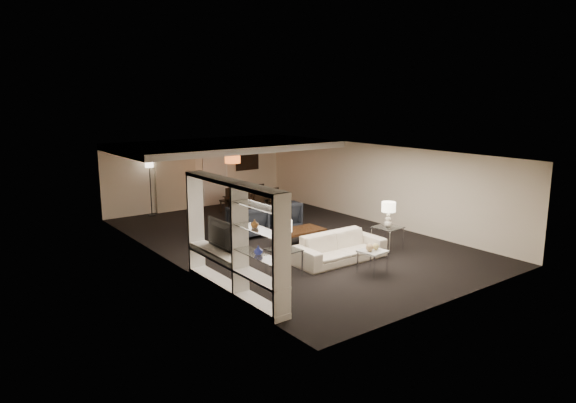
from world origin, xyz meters
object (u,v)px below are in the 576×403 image
(vase_blue, at_px, (258,250))
(armchair_left, at_px, (247,221))
(side_table_left, at_px, (284,262))
(television, at_px, (217,235))
(coffee_table, at_px, (300,238))
(table_lamp_right, at_px, (388,214))
(armchair_right, at_px, (281,216))
(chair_fl, at_px, (227,200))
(chair_nl, at_px, (247,206))
(chair_nm, at_px, (263,204))
(marble_table, at_px, (372,262))
(chair_fm, at_px, (242,198))
(table_lamp_left, at_px, (284,235))
(dining_table, at_px, (252,205))
(floor_speaker, at_px, (199,245))
(vase_amber, at_px, (255,224))
(chair_fr, at_px, (256,196))
(floor_lamp, at_px, (151,188))
(sofa, at_px, (340,248))
(side_table_right, at_px, (387,238))
(chair_nr, at_px, (277,202))
(pendant_light, at_px, (233,159))

(vase_blue, bearing_deg, armchair_left, 60.27)
(side_table_left, relative_size, television, 0.59)
(coffee_table, distance_m, table_lamp_right, 2.44)
(armchair_right, xyz_separation_m, table_lamp_right, (1.10, -3.30, 0.50))
(vase_blue, xyz_separation_m, chair_fl, (3.65, 7.49, -0.69))
(chair_nl, xyz_separation_m, chair_nm, (0.60, 0.00, 0.00))
(marble_table, xyz_separation_m, vase_blue, (-3.17, -0.10, 0.88))
(coffee_table, xyz_separation_m, armchair_right, (0.60, 1.70, 0.21))
(television, height_order, vase_blue, television)
(chair_fm, bearing_deg, table_lamp_left, 66.44)
(dining_table, height_order, chair_fm, chair_fm)
(floor_speaker, bearing_deg, chair_nl, 46.63)
(vase_amber, bearing_deg, chair_fr, 56.68)
(armchair_right, xyz_separation_m, vase_blue, (-3.77, -4.50, 0.71))
(armchair_left, height_order, floor_lamp, floor_lamp)
(vase_blue, xyz_separation_m, floor_speaker, (0.11, 2.65, -0.54))
(sofa, distance_m, chair_fm, 6.39)
(marble_table, distance_m, chair_fl, 7.41)
(side_table_right, distance_m, chair_nr, 5.00)
(coffee_table, height_order, dining_table, dining_table)
(table_lamp_right, relative_size, chair_fl, 0.73)
(chair_nr, bearing_deg, chair_fm, 111.41)
(vase_blue, distance_m, dining_table, 8.10)
(sofa, distance_m, chair_fr, 6.52)
(table_lamp_left, relative_size, chair_nr, 0.73)
(marble_table, height_order, chair_nl, chair_nl)
(chair_fr, bearing_deg, armchair_right, 69.38)
(pendant_light, distance_m, floor_lamp, 2.96)
(sofa, bearing_deg, chair_fl, 86.55)
(armchair_left, bearing_deg, floor_lamp, -73.30)
(coffee_table, xyz_separation_m, side_table_right, (1.70, -1.60, 0.07))
(pendant_light, relative_size, chair_fr, 0.57)
(pendant_light, distance_m, vase_blue, 7.93)
(television, bearing_deg, chair_nr, -46.72)
(side_table_right, distance_m, television, 4.92)
(armchair_left, relative_size, television, 0.88)
(armchair_right, height_order, marble_table, armchair_right)
(table_lamp_left, relative_size, chair_nl, 0.73)
(coffee_table, height_order, marble_table, marble_table)
(chair_nm, distance_m, chair_fr, 1.43)
(side_table_right, height_order, vase_amber, vase_amber)
(table_lamp_left, relative_size, marble_table, 1.24)
(armchair_left, xyz_separation_m, table_lamp_left, (-1.10, -3.30, 0.50))
(armchair_left, xyz_separation_m, vase_blue, (-2.57, -4.50, 0.71))
(marble_table, relative_size, chair_nl, 0.59)
(sofa, height_order, side_table_left, sofa)
(coffee_table, relative_size, table_lamp_right, 1.94)
(vase_amber, xyz_separation_m, chair_nr, (4.85, 6.07, -1.18))
(chair_nm, bearing_deg, pendant_light, 121.14)
(armchair_right, distance_m, side_table_right, 3.48)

